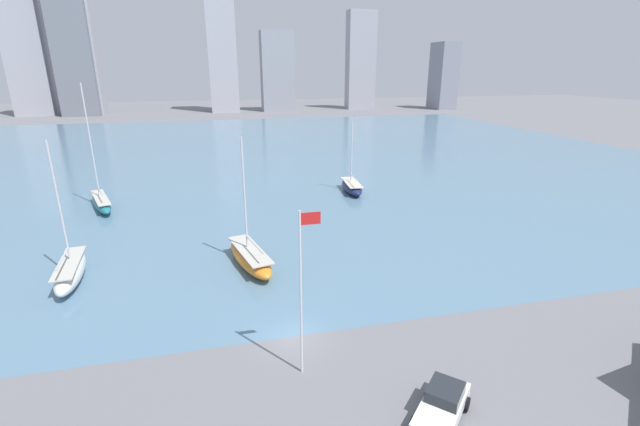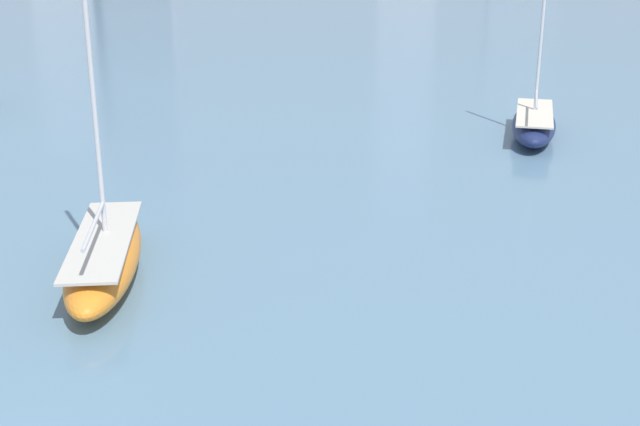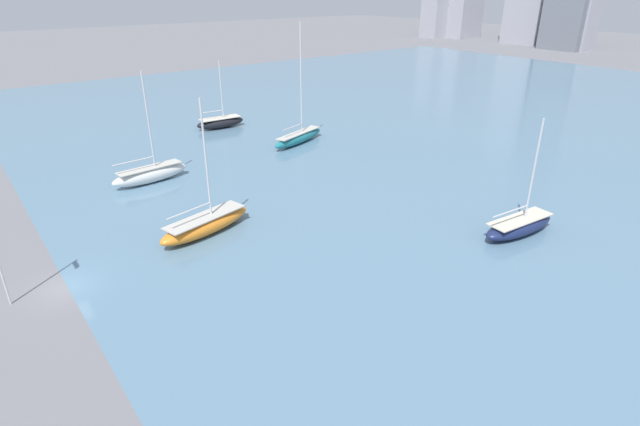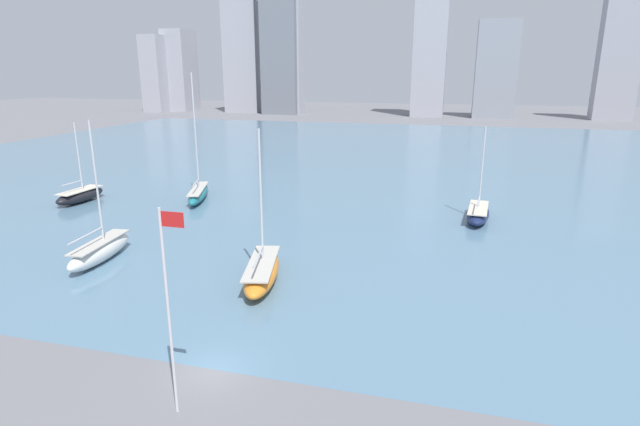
% 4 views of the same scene
% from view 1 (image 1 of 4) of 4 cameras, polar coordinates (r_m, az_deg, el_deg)
% --- Properties ---
extents(ground_plane, '(500.00, 500.00, 0.00)m').
position_cam_1_polar(ground_plane, '(31.02, -3.67, -16.13)').
color(ground_plane, slate).
extents(harbor_water, '(180.00, 140.00, 0.00)m').
position_cam_1_polar(harbor_water, '(96.88, -11.14, 7.73)').
color(harbor_water, slate).
rests_on(harbor_water, ground_plane).
extents(flag_pole, '(1.24, 0.14, 10.45)m').
position_cam_1_polar(flag_pole, '(24.90, -2.44, -10.09)').
color(flag_pole, silver).
rests_on(flag_pole, ground_plane).
extents(distant_city_skyline, '(218.94, 23.76, 63.05)m').
position_cam_1_polar(distant_city_skyline, '(198.84, -22.54, 18.96)').
color(distant_city_skyline, '#A8A8B2').
rests_on(distant_city_skyline, ground_plane).
extents(sailboat_white, '(2.91, 9.01, 12.29)m').
position_cam_1_polar(sailboat_white, '(43.48, -30.32, -6.65)').
color(sailboat_white, white).
rests_on(sailboat_white, harbor_water).
extents(sailboat_teal, '(5.22, 10.55, 16.12)m').
position_cam_1_polar(sailboat_teal, '(64.21, -27.14, 1.37)').
color(sailboat_teal, '#1E757F').
rests_on(sailboat_teal, harbor_water).
extents(sailboat_navy, '(3.13, 8.48, 10.50)m').
position_cam_1_polar(sailboat_navy, '(65.00, 4.25, 3.54)').
color(sailboat_navy, '#19234C').
rests_on(sailboat_navy, harbor_water).
extents(sailboat_orange, '(4.62, 9.87, 12.10)m').
position_cam_1_polar(sailboat_orange, '(40.98, -9.29, -5.78)').
color(sailboat_orange, orange).
rests_on(sailboat_orange, harbor_water).
extents(parked_pickup_white, '(4.60, 4.60, 1.76)m').
position_cam_1_polar(parked_pickup_white, '(25.49, 15.97, -23.38)').
color(parked_pickup_white, white).
rests_on(parked_pickup_white, ground_plane).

